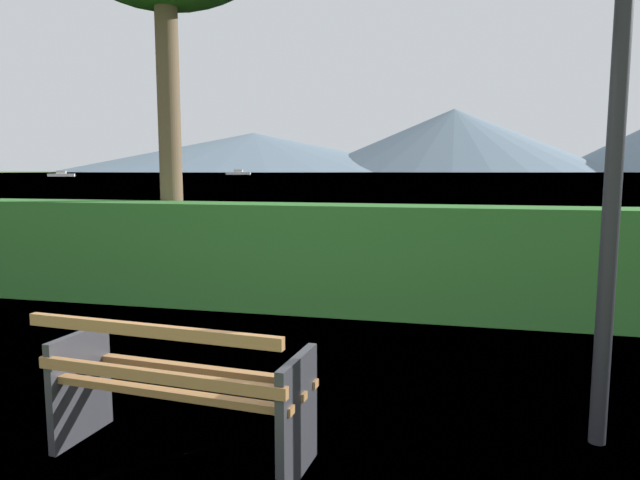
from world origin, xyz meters
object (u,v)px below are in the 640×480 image
(fishing_boat_near, at_px, (238,173))
(park_bench, at_px, (177,389))
(lamp_post, at_px, (623,25))
(tender_far, at_px, (61,175))

(fishing_boat_near, bearing_deg, park_bench, -68.69)
(lamp_post, xyz_separation_m, tender_far, (-101.20, 126.30, -1.95))
(lamp_post, bearing_deg, tender_far, 128.70)
(lamp_post, bearing_deg, park_bench, -162.29)
(tender_far, bearing_deg, fishing_boat_near, 71.43)
(lamp_post, relative_size, tender_far, 0.54)
(lamp_post, distance_m, fishing_boat_near, 209.34)
(park_bench, bearing_deg, tender_far, 127.86)
(fishing_boat_near, relative_size, tender_far, 1.41)
(lamp_post, xyz_separation_m, fishing_boat_near, (-78.43, 194.08, -1.81))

